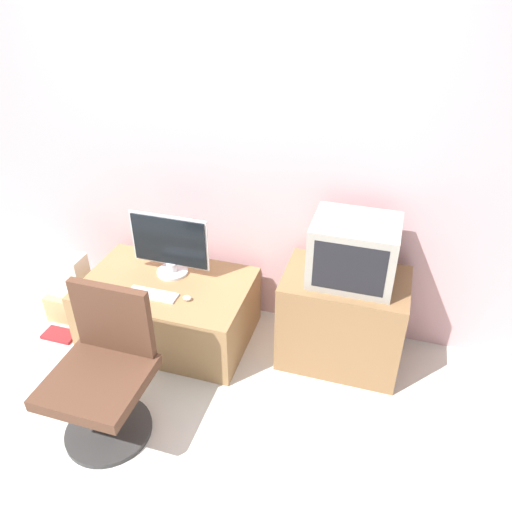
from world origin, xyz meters
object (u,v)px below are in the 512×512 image
book (60,335)px  main_monitor (170,245)px  keyboard (153,294)px  mouse (187,298)px  crt_tv (354,251)px  office_chair (104,375)px  cardboard_box_lower (75,303)px

book → main_monitor: bearing=27.1°
main_monitor → book: (-0.75, -0.38, -0.66)m
keyboard → mouse: size_ratio=5.90×
crt_tv → mouse: bearing=-165.1°
main_monitor → keyboard: (-0.02, -0.28, -0.21)m
keyboard → office_chair: 0.67m
mouse → cardboard_box_lower: (-1.00, 0.13, -0.37)m
crt_tv → main_monitor: bearing=-179.8°
keyboard → mouse: bearing=4.1°
main_monitor → keyboard: main_monitor is taller
office_chair → book: 1.03m
mouse → crt_tv: bearing=14.9°
office_chair → cardboard_box_lower: office_chair is taller
mouse → office_chair: bearing=-106.3°
mouse → cardboard_box_lower: bearing=172.5°
cardboard_box_lower → office_chair: bearing=-45.5°
book → cardboard_box_lower: bearing=96.6°
crt_tv → office_chair: size_ratio=0.57×
keyboard → office_chair: bearing=-86.8°
main_monitor → keyboard: size_ratio=1.65×
keyboard → cardboard_box_lower: 0.85m
keyboard → crt_tv: bearing=12.9°
main_monitor → crt_tv: bearing=0.2°
mouse → keyboard: bearing=-175.9°
mouse → office_chair: 0.71m
crt_tv → book: 2.16m
cardboard_box_lower → book: bearing=-83.4°
book → office_chair: bearing=-35.9°
office_chair → book: office_chair is taller
book → crt_tv: bearing=11.2°
keyboard → cardboard_box_lower: size_ratio=1.03×
keyboard → crt_tv: (1.22, 0.28, 0.39)m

